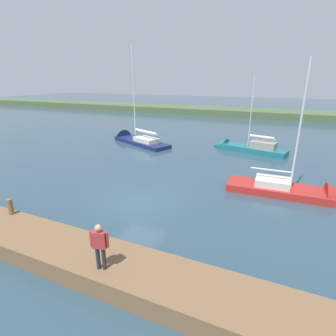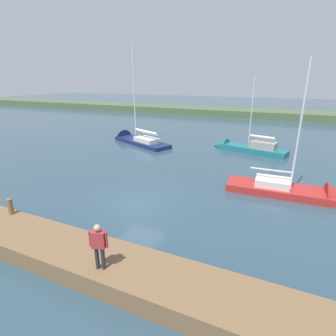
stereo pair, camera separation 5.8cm
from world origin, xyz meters
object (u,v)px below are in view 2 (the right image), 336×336
Objects in this scene: mooring_post_far at (10,206)px; person_on_dock at (99,244)px; sailboat_far_left at (133,140)px; sailboat_mid_channel at (301,194)px; sailboat_far_right at (244,149)px.

person_on_dock is at bearing 167.95° from mooring_post_far.
sailboat_far_left reaches higher than person_on_dock.
mooring_post_far is at bearing -144.59° from sailboat_mid_channel.
person_on_dock is (6.56, 11.11, 1.58)m from sailboat_mid_channel.
sailboat_far_right is 10.95m from sailboat_mid_channel.
sailboat_mid_channel reaches higher than sailboat_far_right.
sailboat_far_right is 4.63× the size of person_on_dock.
mooring_post_far is 0.46× the size of person_on_dock.
person_on_dock is at bearing 142.24° from sailboat_far_left.
sailboat_far_left is at bearing 11.48° from person_on_dock.
sailboat_mid_channel is 5.28× the size of person_on_dock.
mooring_post_far is 0.07× the size of sailboat_far_left.
sailboat_far_right is 0.88× the size of sailboat_mid_channel.
mooring_post_far is 6.55m from person_on_dock.
person_on_dock is (-10.89, 19.88, 1.59)m from sailboat_far_left.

